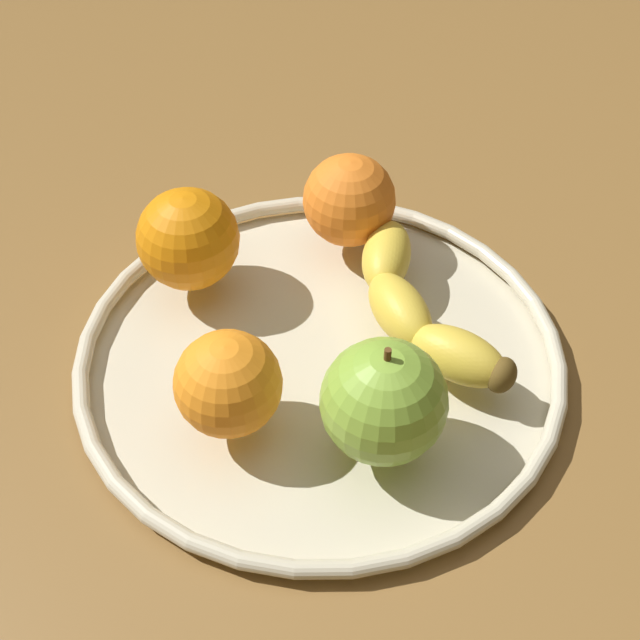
# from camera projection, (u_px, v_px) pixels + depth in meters

# --- Properties ---
(ground_plane) EXTENTS (1.39, 1.39, 0.04)m
(ground_plane) POSITION_uv_depth(u_px,v_px,m) (320.00, 383.00, 0.68)
(ground_plane) COLOR brown
(fruit_bowl) EXTENTS (0.35, 0.35, 0.02)m
(fruit_bowl) POSITION_uv_depth(u_px,v_px,m) (320.00, 357.00, 0.66)
(fruit_bowl) COLOR beige
(fruit_bowl) RESTS_ON ground_plane
(banana) EXTENTS (0.18, 0.10, 0.04)m
(banana) POSITION_uv_depth(u_px,v_px,m) (417.00, 308.00, 0.66)
(banana) COLOR yellow
(banana) RESTS_ON fruit_bowl
(apple) EXTENTS (0.08, 0.08, 0.09)m
(apple) POSITION_uv_depth(u_px,v_px,m) (384.00, 401.00, 0.57)
(apple) COLOR #87B63C
(apple) RESTS_ON fruit_bowl
(orange_center) EXTENTS (0.07, 0.07, 0.07)m
(orange_center) POSITION_uv_depth(u_px,v_px,m) (349.00, 200.00, 0.71)
(orange_center) COLOR orange
(orange_center) RESTS_ON fruit_bowl
(orange_back_left) EXTENTS (0.07, 0.07, 0.07)m
(orange_back_left) POSITION_uv_depth(u_px,v_px,m) (228.00, 384.00, 0.59)
(orange_back_left) COLOR orange
(orange_back_left) RESTS_ON fruit_bowl
(orange_back_right) EXTENTS (0.08, 0.08, 0.08)m
(orange_back_right) POSITION_uv_depth(u_px,v_px,m) (188.00, 239.00, 0.68)
(orange_back_right) COLOR orange
(orange_back_right) RESTS_ON fruit_bowl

